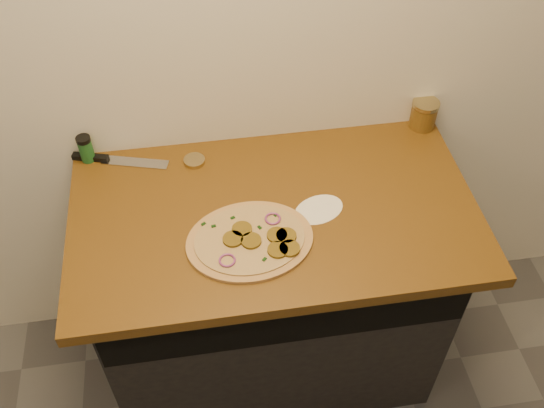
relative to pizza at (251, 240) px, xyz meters
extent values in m
cube|color=silver|center=(0.08, 0.45, 0.44)|extent=(4.00, 0.02, 2.70)
cube|color=black|center=(0.08, 0.15, -0.48)|extent=(1.10, 0.60, 0.86)
cube|color=brown|center=(0.08, 0.12, -0.03)|extent=(1.20, 0.70, 0.04)
cylinder|color=tan|center=(0.00, 0.00, 0.00)|extent=(0.38, 0.38, 0.01)
cylinder|color=#CBC586|center=(0.00, 0.00, 0.00)|extent=(0.33, 0.33, 0.00)
cylinder|color=brown|center=(0.10, -0.05, 0.01)|extent=(0.06, 0.06, 0.01)
cylinder|color=brown|center=(-0.05, 0.00, 0.01)|extent=(0.06, 0.06, 0.01)
cylinder|color=brown|center=(0.10, -0.01, 0.01)|extent=(0.06, 0.06, 0.01)
cylinder|color=brown|center=(0.07, 0.00, 0.01)|extent=(0.06, 0.06, 0.01)
cylinder|color=brown|center=(0.00, -0.01, 0.01)|extent=(0.06, 0.06, 0.01)
cylinder|color=brown|center=(0.07, -0.05, 0.01)|extent=(0.06, 0.06, 0.01)
cylinder|color=brown|center=(-0.02, 0.03, 0.01)|extent=(0.06, 0.06, 0.01)
torus|color=#803072|center=(0.07, 0.06, 0.01)|extent=(0.05, 0.05, 0.01)
torus|color=#803072|center=(-0.07, -0.07, 0.01)|extent=(0.05, 0.05, 0.01)
cube|color=black|center=(-0.13, 0.07, 0.01)|extent=(0.02, 0.01, 0.00)
cube|color=black|center=(-0.10, 0.06, 0.01)|extent=(0.01, 0.01, 0.00)
cube|color=black|center=(0.03, 0.04, 0.01)|extent=(0.01, 0.02, 0.00)
cube|color=black|center=(0.08, 0.08, 0.01)|extent=(0.02, 0.01, 0.00)
cube|color=black|center=(-0.01, -0.01, 0.01)|extent=(0.01, 0.01, 0.00)
cube|color=black|center=(0.03, -0.08, 0.01)|extent=(0.02, 0.02, 0.00)
cube|color=black|center=(-0.04, 0.08, 0.01)|extent=(0.02, 0.01, 0.00)
cube|color=black|center=(0.05, 0.00, 0.01)|extent=(0.01, 0.02, 0.00)
cube|color=#B7BAC1|center=(-0.32, 0.38, -0.01)|extent=(0.22, 0.10, 0.00)
cube|color=black|center=(-0.46, 0.42, 0.00)|extent=(0.12, 0.05, 0.02)
cylinder|color=tan|center=(-0.14, 0.35, 0.00)|extent=(0.08, 0.08, 0.01)
cylinder|color=#A31710|center=(0.63, 0.42, 0.03)|extent=(0.09, 0.09, 0.08)
cylinder|color=tan|center=(0.63, 0.42, 0.08)|extent=(0.09, 0.09, 0.01)
cylinder|color=#1B5724|center=(-0.47, 0.42, 0.03)|extent=(0.04, 0.04, 0.08)
cylinder|color=black|center=(-0.47, 0.42, 0.08)|extent=(0.05, 0.05, 0.01)
cylinder|color=white|center=(0.21, 0.09, -0.01)|extent=(0.20, 0.20, 0.00)
camera|label=1|loc=(-0.11, -1.08, 1.30)|focal=40.00mm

